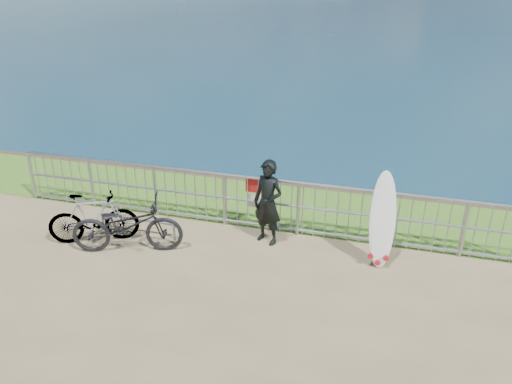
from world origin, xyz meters
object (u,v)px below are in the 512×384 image
(surfboard, at_px, (382,224))
(bicycle_near, at_px, (127,225))
(surfer, at_px, (268,203))
(bicycle_far, at_px, (93,218))

(surfboard, bearing_deg, bicycle_near, -169.89)
(surfer, height_order, bicycle_near, surfer)
(bicycle_near, xyz_separation_m, bicycle_far, (-0.78, 0.13, -0.02))
(bicycle_far, bearing_deg, surfboard, -107.70)
(surfboard, bearing_deg, surfer, 173.99)
(bicycle_near, bearing_deg, surfboard, -98.14)
(surfer, distance_m, bicycle_far, 3.29)
(surfboard, relative_size, bicycle_near, 0.86)
(surfboard, relative_size, bicycle_far, 1.04)
(surfer, bearing_deg, bicycle_far, -143.37)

